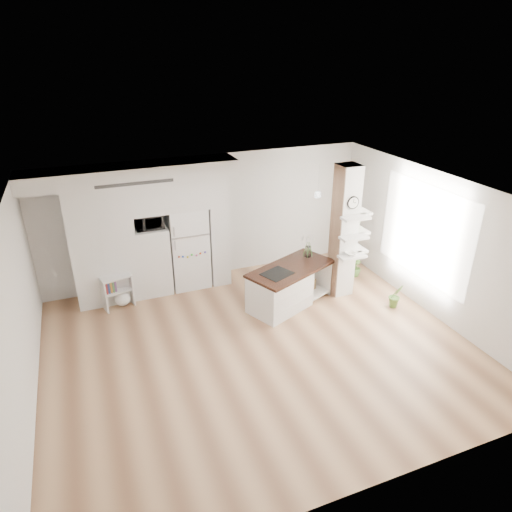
# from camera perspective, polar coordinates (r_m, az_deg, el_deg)

# --- Properties ---
(floor) EXTENTS (7.00, 6.00, 0.01)m
(floor) POSITION_cam_1_polar(r_m,az_deg,el_deg) (7.97, 0.39, -11.38)
(floor) COLOR tan
(floor) RESTS_ON ground
(room) EXTENTS (7.04, 6.04, 2.72)m
(room) POSITION_cam_1_polar(r_m,az_deg,el_deg) (7.03, 0.43, 0.90)
(room) COLOR white
(room) RESTS_ON ground
(cabinet_wall) EXTENTS (4.00, 0.71, 2.70)m
(cabinet_wall) POSITION_cam_1_polar(r_m,az_deg,el_deg) (9.25, -14.28, 3.80)
(cabinet_wall) COLOR silver
(cabinet_wall) RESTS_ON floor
(refrigerator) EXTENTS (0.78, 0.69, 1.75)m
(refrigerator) POSITION_cam_1_polar(r_m,az_deg,el_deg) (9.64, -8.49, 1.13)
(refrigerator) COLOR white
(refrigerator) RESTS_ON floor
(column) EXTENTS (0.69, 0.90, 2.70)m
(column) POSITION_cam_1_polar(r_m,az_deg,el_deg) (9.19, 11.61, 2.90)
(column) COLOR silver
(column) RESTS_ON floor
(window) EXTENTS (0.00, 2.40, 2.40)m
(window) POSITION_cam_1_polar(r_m,az_deg,el_deg) (9.18, 20.29, 2.78)
(window) COLOR white
(window) RESTS_ON room
(pendant_light) EXTENTS (0.12, 0.12, 0.10)m
(pendant_light) POSITION_cam_1_polar(r_m,az_deg,el_deg) (7.81, 11.71, 4.94)
(pendant_light) COLOR white
(pendant_light) RESTS_ON room
(kitchen_island) EXTENTS (1.96, 1.48, 1.37)m
(kitchen_island) POSITION_cam_1_polar(r_m,az_deg,el_deg) (8.91, 3.49, -3.96)
(kitchen_island) COLOR silver
(kitchen_island) RESTS_ON floor
(bookshelf) EXTENTS (0.63, 0.45, 0.67)m
(bookshelf) POSITION_cam_1_polar(r_m,az_deg,el_deg) (9.37, -16.77, -4.43)
(bookshelf) COLOR silver
(bookshelf) RESTS_ON floor
(floor_plant_a) EXTENTS (0.30, 0.25, 0.49)m
(floor_plant_a) POSITION_cam_1_polar(r_m,az_deg,el_deg) (9.38, 17.06, -4.76)
(floor_plant_a) COLOR #538334
(floor_plant_a) RESTS_ON floor
(floor_plant_b) EXTENTS (0.28, 0.28, 0.44)m
(floor_plant_b) POSITION_cam_1_polar(r_m,az_deg,el_deg) (10.40, 12.30, -1.33)
(floor_plant_b) COLOR #538334
(floor_plant_b) RESTS_ON floor
(microwave) EXTENTS (0.54, 0.37, 0.30)m
(microwave) POSITION_cam_1_polar(r_m,az_deg,el_deg) (9.21, -13.21, 4.24)
(microwave) COLOR #2D2D2D
(microwave) RESTS_ON cabinet_wall
(shelf_plant) EXTENTS (0.27, 0.23, 0.30)m
(shelf_plant) POSITION_cam_1_polar(r_m,az_deg,el_deg) (9.39, 12.45, 4.44)
(shelf_plant) COLOR #538334
(shelf_plant) RESTS_ON column
(decor_bowl) EXTENTS (0.22, 0.22, 0.05)m
(decor_bowl) POSITION_cam_1_polar(r_m,az_deg,el_deg) (9.11, 11.78, 0.28)
(decor_bowl) COLOR white
(decor_bowl) RESTS_ON column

